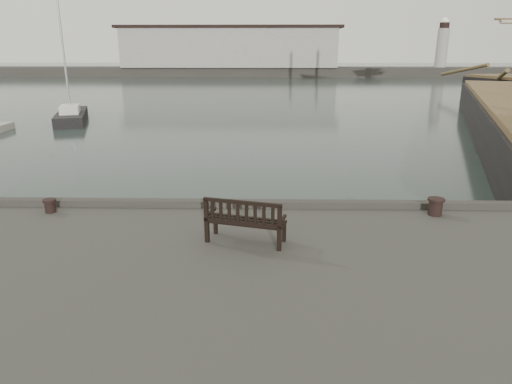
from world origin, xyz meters
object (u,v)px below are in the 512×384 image
Objects in this scene: yacht_d at (72,119)px; bench at (245,229)px; bollard_right at (436,207)px; bollard_left at (50,206)px.

bench is at bearing -78.95° from yacht_d.
yacht_d reaches higher than bollard_right.
bench is at bearing -159.08° from bollard_right.
bollard_right is (10.24, 0.01, 0.05)m from bollard_left.
bollard_left is 10.24m from bollard_right.
bollard_left is at bearing -179.95° from bollard_right.
yacht_d is at bearing 134.28° from bench.
bench reaches higher than bollard_left.
bench is 4.09× the size of bollard_right.
yacht_d is at bearing 111.60° from bollard_left.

